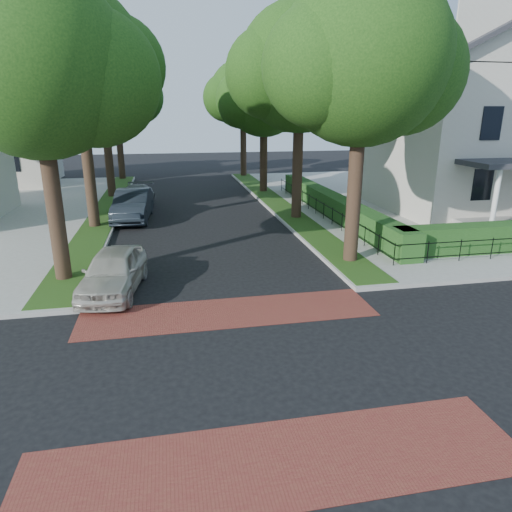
# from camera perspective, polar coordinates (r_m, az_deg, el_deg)

# --- Properties ---
(ground) EXTENTS (120.00, 120.00, 0.00)m
(ground) POSITION_cam_1_polar(r_m,az_deg,el_deg) (11.38, -1.18, -13.73)
(ground) COLOR black
(ground) RESTS_ON ground
(sidewalk_ne) EXTENTS (30.00, 30.00, 0.15)m
(sidewalk_ne) POSITION_cam_1_polar(r_m,az_deg,el_deg) (36.02, 25.24, 6.65)
(sidewalk_ne) COLOR gray
(sidewalk_ne) RESTS_ON ground
(crosswalk_far) EXTENTS (9.00, 2.20, 0.01)m
(crosswalk_far) POSITION_cam_1_polar(r_m,az_deg,el_deg) (14.18, -3.43, -7.06)
(crosswalk_far) COLOR maroon
(crosswalk_far) RESTS_ON ground
(crosswalk_near) EXTENTS (9.00, 2.20, 0.01)m
(crosswalk_near) POSITION_cam_1_polar(r_m,az_deg,el_deg) (8.86, 2.75, -24.34)
(crosswalk_near) COLOR maroon
(crosswalk_near) RESTS_ON ground
(grass_strip_ne) EXTENTS (1.60, 29.80, 0.02)m
(grass_strip_ne) POSITION_cam_1_polar(r_m,az_deg,el_deg) (30.08, 2.69, 6.60)
(grass_strip_ne) COLOR #203F12
(grass_strip_ne) RESTS_ON sidewalk_ne
(grass_strip_nw) EXTENTS (1.60, 29.80, 0.02)m
(grass_strip_nw) POSITION_cam_1_polar(r_m,az_deg,el_deg) (29.49, -18.26, 5.50)
(grass_strip_nw) COLOR #203F12
(grass_strip_nw) RESTS_ON sidewalk_nw
(tree_right_near) EXTENTS (7.75, 6.67, 10.66)m
(tree_right_near) POSITION_cam_1_polar(r_m,az_deg,el_deg) (18.38, 13.22, 22.54)
(tree_right_near) COLOR black
(tree_right_near) RESTS_ON sidewalk_ne
(tree_right_mid) EXTENTS (8.25, 7.09, 11.22)m
(tree_right_mid) POSITION_cam_1_polar(r_m,az_deg,el_deg) (25.94, 5.61, 22.15)
(tree_right_mid) COLOR black
(tree_right_mid) RESTS_ON sidewalk_ne
(tree_right_far) EXTENTS (7.25, 6.23, 9.74)m
(tree_right_far) POSITION_cam_1_polar(r_m,az_deg,el_deg) (34.58, 1.08, 19.29)
(tree_right_far) COLOR black
(tree_right_far) RESTS_ON sidewalk_ne
(tree_right_back) EXTENTS (7.50, 6.45, 10.20)m
(tree_right_back) POSITION_cam_1_polar(r_m,az_deg,el_deg) (43.43, -1.56, 19.44)
(tree_right_back) COLOR black
(tree_right_back) RESTS_ON sidewalk_ne
(tree_left_near) EXTENTS (7.50, 6.45, 10.20)m
(tree_left_near) POSITION_cam_1_polar(r_m,az_deg,el_deg) (17.27, -25.31, 20.55)
(tree_left_near) COLOR black
(tree_left_near) RESTS_ON sidewalk_nw
(tree_left_mid) EXTENTS (8.00, 6.88, 11.48)m
(tree_left_mid) POSITION_cam_1_polar(r_m,az_deg,el_deg) (25.21, -21.19, 22.08)
(tree_left_mid) COLOR black
(tree_left_mid) RESTS_ON sidewalk_nw
(tree_left_far) EXTENTS (7.00, 6.02, 9.86)m
(tree_left_far) POSITION_cam_1_polar(r_m,az_deg,el_deg) (34.02, -18.44, 18.84)
(tree_left_far) COLOR black
(tree_left_far) RESTS_ON sidewalk_nw
(tree_left_back) EXTENTS (7.75, 6.66, 10.44)m
(tree_left_back) POSITION_cam_1_polar(r_m,az_deg,el_deg) (43.00, -17.02, 18.93)
(tree_left_back) COLOR black
(tree_left_back) RESTS_ON sidewalk_nw
(hedge_main_road) EXTENTS (1.00, 18.00, 1.20)m
(hedge_main_road) POSITION_cam_1_polar(r_m,az_deg,el_deg) (26.80, 9.61, 6.28)
(hedge_main_road) COLOR #1B4116
(hedge_main_road) RESTS_ON sidewalk_ne
(fence_main_road) EXTENTS (0.06, 18.00, 0.90)m
(fence_main_road) POSITION_cam_1_polar(r_m,az_deg,el_deg) (26.56, 7.97, 5.93)
(fence_main_road) COLOR black
(fence_main_road) RESTS_ON sidewalk_ne
(house_victorian) EXTENTS (13.00, 13.05, 12.48)m
(house_victorian) POSITION_cam_1_polar(r_m,az_deg,el_deg) (31.88, 26.97, 16.02)
(house_victorian) COLOR beige
(house_victorian) RESTS_ON sidewalk_ne
(parked_car_front) EXTENTS (2.35, 4.56, 1.48)m
(parked_car_front) POSITION_cam_1_polar(r_m,az_deg,el_deg) (16.21, -17.41, -1.83)
(parked_car_front) COLOR #B4B0A2
(parked_car_front) RESTS_ON ground
(parked_car_middle) EXTENTS (2.17, 5.32, 1.71)m
(parked_car_middle) POSITION_cam_1_polar(r_m,az_deg,el_deg) (26.81, -15.14, 6.16)
(parked_car_middle) COLOR #1D242C
(parked_car_middle) RESTS_ON ground
(parked_car_rear) EXTENTS (2.42, 4.98, 1.40)m
(parked_car_rear) POSITION_cam_1_polar(r_m,az_deg,el_deg) (30.14, -14.74, 7.10)
(parked_car_rear) COLOR slate
(parked_car_rear) RESTS_ON ground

